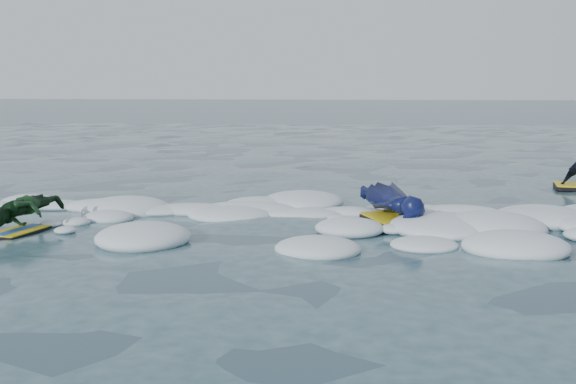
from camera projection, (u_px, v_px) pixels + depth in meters
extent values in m
plane|color=#1C3B45|center=(284.00, 240.00, 8.00)|extent=(120.00, 120.00, 0.00)
cube|color=black|center=(395.00, 221.00, 8.86)|extent=(0.96, 1.24, 0.05)
cube|color=gold|center=(395.00, 218.00, 8.86)|extent=(0.93, 1.21, 0.02)
imported|color=#0B1352|center=(394.00, 201.00, 9.08)|extent=(1.03, 1.74, 0.39)
cube|color=black|center=(19.00, 232.00, 8.25)|extent=(0.54, 0.78, 0.04)
cube|color=gold|center=(19.00, 230.00, 8.25)|extent=(0.52, 0.76, 0.01)
cube|color=blue|center=(19.00, 229.00, 8.25)|extent=(0.27, 0.69, 0.00)
imported|color=#103B12|center=(26.00, 213.00, 8.42)|extent=(0.77, 1.16, 0.40)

